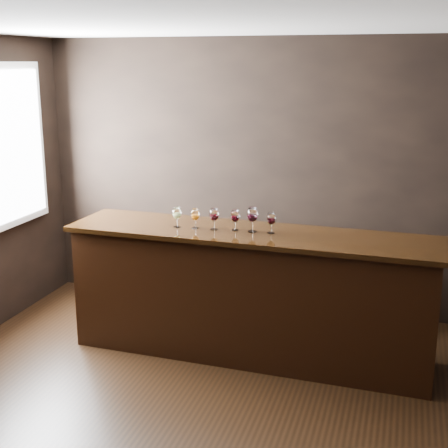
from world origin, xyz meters
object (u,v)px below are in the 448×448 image
(bar_counter, at_px, (250,296))
(glass_red_d, at_px, (271,219))
(glass_white, at_px, (177,214))
(back_bar_shelf, at_px, (214,265))
(glass_amber, at_px, (195,215))
(glass_red_a, at_px, (214,215))
(glass_red_b, at_px, (235,217))
(glass_red_c, at_px, (252,215))

(bar_counter, bearing_deg, glass_red_d, 4.90)
(glass_white, bearing_deg, back_bar_shelf, 89.21)
(back_bar_shelf, height_order, glass_white, glass_white)
(bar_counter, xyz_separation_m, glass_red_d, (0.17, 0.01, 0.71))
(glass_amber, bearing_deg, glass_red_a, 0.52)
(back_bar_shelf, distance_m, glass_red_b, 1.36)
(glass_red_b, bearing_deg, glass_amber, -175.38)
(back_bar_shelf, relative_size, glass_amber, 14.66)
(bar_counter, relative_size, glass_red_b, 17.37)
(bar_counter, bearing_deg, glass_red_c, 33.22)
(glass_red_a, bearing_deg, bar_counter, 3.48)
(back_bar_shelf, distance_m, glass_amber, 1.29)
(bar_counter, distance_m, glass_white, 0.97)
(glass_red_d, bearing_deg, glass_red_b, -179.73)
(glass_white, distance_m, glass_amber, 0.17)
(bar_counter, distance_m, glass_red_b, 0.73)
(glass_red_c, xyz_separation_m, glass_red_d, (0.16, 0.00, -0.02))
(glass_red_c, bearing_deg, glass_white, -176.69)
(glass_white, relative_size, glass_amber, 1.04)
(glass_amber, distance_m, glass_red_d, 0.67)
(glass_red_c, distance_m, glass_red_d, 0.17)
(bar_counter, height_order, glass_red_a, glass_red_a)
(glass_white, height_order, glass_amber, glass_white)
(glass_red_b, height_order, glass_red_d, same)
(back_bar_shelf, bearing_deg, bar_counter, -56.60)
(bar_counter, xyz_separation_m, glass_red_c, (0.01, 0.00, 0.73))
(glass_red_a, distance_m, glass_red_c, 0.34)
(glass_red_a, bearing_deg, back_bar_shelf, 107.82)
(back_bar_shelf, bearing_deg, glass_red_d, -49.96)
(glass_red_a, relative_size, glass_red_c, 0.89)
(glass_white, bearing_deg, glass_red_d, 2.94)
(back_bar_shelf, bearing_deg, glass_red_b, -62.80)
(glass_amber, bearing_deg, glass_red_b, 4.62)
(bar_counter, xyz_separation_m, glass_red_b, (-0.15, 0.01, 0.71))
(glass_red_c, bearing_deg, glass_red_d, 1.39)
(bar_counter, height_order, back_bar_shelf, bar_counter)
(glass_red_a, xyz_separation_m, glass_red_c, (0.33, 0.02, 0.02))
(glass_red_d, bearing_deg, back_bar_shelf, 130.04)
(bar_counter, relative_size, glass_red_a, 16.48)
(glass_white, relative_size, glass_red_a, 0.95)
(glass_white, xyz_separation_m, glass_amber, (0.16, 0.01, -0.00))
(glass_amber, bearing_deg, glass_red_d, 2.56)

